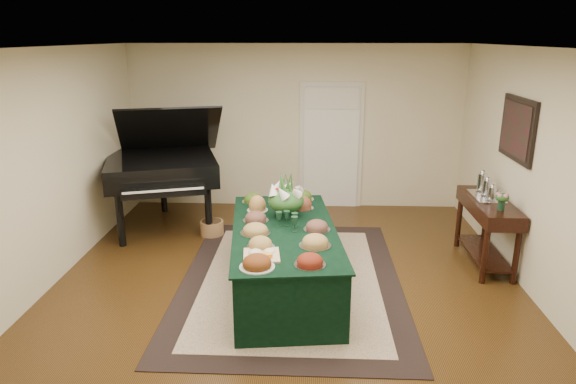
{
  "coord_description": "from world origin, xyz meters",
  "views": [
    {
      "loc": [
        0.26,
        -5.47,
        2.82
      ],
      "look_at": [
        0.0,
        0.3,
        1.05
      ],
      "focal_mm": 32.0,
      "sensor_mm": 36.0,
      "label": 1
    }
  ],
  "objects_px": {
    "floral_centerpiece": "(286,196)",
    "grand_piano": "(162,166)",
    "mahogany_sideboard": "(488,215)",
    "buffet_table": "(284,259)"
  },
  "relations": [
    {
      "from": "buffet_table",
      "to": "floral_centerpiece",
      "type": "height_order",
      "value": "floral_centerpiece"
    },
    {
      "from": "buffet_table",
      "to": "mahogany_sideboard",
      "type": "distance_m",
      "value": 2.66
    },
    {
      "from": "floral_centerpiece",
      "to": "grand_piano",
      "type": "distance_m",
      "value": 2.51
    },
    {
      "from": "grand_piano",
      "to": "mahogany_sideboard",
      "type": "xyz_separation_m",
      "value": [
        4.44,
        -1.16,
        -0.29
      ]
    },
    {
      "from": "grand_piano",
      "to": "buffet_table",
      "type": "bearing_deg",
      "value": -45.7
    },
    {
      "from": "mahogany_sideboard",
      "to": "floral_centerpiece",
      "type": "bearing_deg",
      "value": -169.93
    },
    {
      "from": "floral_centerpiece",
      "to": "grand_piano",
      "type": "relative_size",
      "value": 0.2
    },
    {
      "from": "mahogany_sideboard",
      "to": "buffet_table",
      "type": "bearing_deg",
      "value": -162.06
    },
    {
      "from": "floral_centerpiece",
      "to": "mahogany_sideboard",
      "type": "distance_m",
      "value": 2.58
    },
    {
      "from": "buffet_table",
      "to": "grand_piano",
      "type": "height_order",
      "value": "grand_piano"
    }
  ]
}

